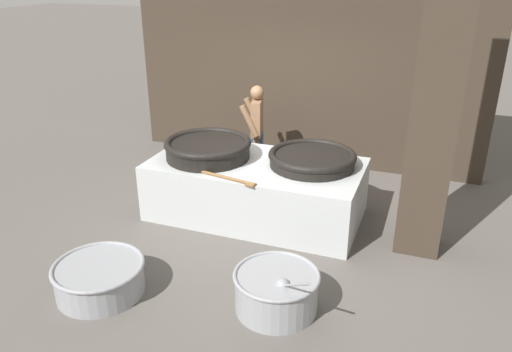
# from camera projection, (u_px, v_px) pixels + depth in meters

# --- Properties ---
(ground_plane) EXTENTS (60.00, 60.00, 0.00)m
(ground_plane) POSITION_uv_depth(u_px,v_px,m) (256.00, 214.00, 7.07)
(ground_plane) COLOR #56514C
(back_wall) EXTENTS (6.07, 0.24, 4.44)m
(back_wall) POSITION_uv_depth(u_px,v_px,m) (306.00, 33.00, 8.19)
(back_wall) COLOR #382D23
(back_wall) RESTS_ON ground_plane
(support_pillar) EXTENTS (0.52, 0.52, 4.44)m
(support_pillar) POSITION_uv_depth(u_px,v_px,m) (442.00, 69.00, 5.41)
(support_pillar) COLOR #382D23
(support_pillar) RESTS_ON ground_plane
(hearth_platform) EXTENTS (2.87, 1.46, 0.79)m
(hearth_platform) POSITION_uv_depth(u_px,v_px,m) (256.00, 189.00, 6.92)
(hearth_platform) COLOR #B2B7B7
(hearth_platform) RESTS_ON ground_plane
(giant_wok_near) EXTENTS (1.20, 1.20, 0.26)m
(giant_wok_near) POSITION_uv_depth(u_px,v_px,m) (208.00, 148.00, 6.89)
(giant_wok_near) COLOR black
(giant_wok_near) RESTS_ON hearth_platform
(giant_wok_far) EXTENTS (1.17, 1.17, 0.19)m
(giant_wok_far) POSITION_uv_depth(u_px,v_px,m) (312.00, 158.00, 6.62)
(giant_wok_far) COLOR black
(giant_wok_far) RESTS_ON hearth_platform
(stirring_paddle) EXTENTS (1.03, 0.26, 0.04)m
(stirring_paddle) POSITION_uv_depth(u_px,v_px,m) (224.00, 177.00, 6.26)
(stirring_paddle) COLOR brown
(stirring_paddle) RESTS_ON hearth_platform
(cook) EXTENTS (0.43, 0.61, 1.54)m
(cook) POSITION_uv_depth(u_px,v_px,m) (257.00, 129.00, 7.97)
(cook) COLOR #8C6647
(cook) RESTS_ON ground_plane
(prep_bowl_vegetables) EXTENTS (0.92, 0.98, 0.78)m
(prep_bowl_vegetables) POSITION_uv_depth(u_px,v_px,m) (276.00, 289.00, 5.07)
(prep_bowl_vegetables) COLOR gray
(prep_bowl_vegetables) RESTS_ON ground_plane
(prep_bowl_meat) EXTENTS (0.98, 0.98, 0.36)m
(prep_bowl_meat) POSITION_uv_depth(u_px,v_px,m) (99.00, 277.00, 5.34)
(prep_bowl_meat) COLOR gray
(prep_bowl_meat) RESTS_ON ground_plane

